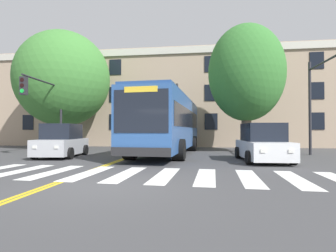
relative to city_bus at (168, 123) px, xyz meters
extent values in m
plane|color=#424244|center=(-0.48, -9.40, -1.92)|extent=(120.00, 120.00, 0.00)
cube|color=white|center=(-4.33, -7.47, -1.92)|extent=(0.72, 3.19, 0.01)
cube|color=white|center=(-3.02, -7.52, -1.92)|extent=(0.72, 3.19, 0.01)
cube|color=white|center=(-1.71, -7.57, -1.92)|extent=(0.72, 3.19, 0.01)
cube|color=white|center=(-0.39, -7.63, -1.92)|extent=(0.72, 3.19, 0.01)
cube|color=white|center=(0.92, -7.68, -1.92)|extent=(0.72, 3.19, 0.01)
cube|color=white|center=(2.23, -7.73, -1.92)|extent=(0.72, 3.19, 0.01)
cube|color=white|center=(3.55, -7.79, -1.92)|extent=(0.72, 3.19, 0.01)
cube|color=white|center=(4.86, -7.84, -1.92)|extent=(0.72, 3.19, 0.01)
cube|color=gold|center=(-1.94, 6.35, -1.92)|extent=(0.12, 36.00, 0.01)
cube|color=gold|center=(-1.78, 6.35, -1.92)|extent=(0.12, 36.00, 0.01)
cube|color=#2D5699|center=(0.00, 0.02, -0.04)|extent=(3.29, 11.57, 2.97)
cube|color=black|center=(1.29, -0.06, 0.26)|extent=(0.70, 10.50, 1.07)
cube|color=black|center=(-1.29, 0.11, 0.26)|extent=(0.70, 10.50, 1.07)
cube|color=black|center=(-0.37, -5.69, 0.32)|extent=(2.31, 0.17, 1.78)
cube|color=yellow|center=(-0.37, -5.70, 1.21)|extent=(1.41, 0.12, 0.24)
cube|color=#232326|center=(-0.37, -5.72, -1.34)|extent=(2.52, 0.26, 0.36)
cube|color=#294E89|center=(0.00, 0.02, 1.53)|extent=(3.11, 11.11, 0.16)
cylinder|color=black|center=(1.00, -3.59, -1.40)|extent=(0.63, 1.08, 1.05)
cylinder|color=black|center=(-1.45, -3.43, -1.40)|extent=(0.63, 1.08, 1.05)
cylinder|color=black|center=(1.39, 2.51, -1.40)|extent=(0.63, 1.08, 1.05)
cylinder|color=black|center=(-1.06, 2.67, -1.40)|extent=(0.63, 1.08, 1.05)
cube|color=#B7BABF|center=(-5.51, -2.67, -1.35)|extent=(2.16, 3.83, 0.82)
cube|color=black|center=(-5.52, -2.64, -0.52)|extent=(1.80, 2.18, 0.83)
cube|color=white|center=(-4.78, -4.44, -1.27)|extent=(0.20, 0.06, 0.14)
cube|color=white|center=(-5.82, -4.56, -1.27)|extent=(0.20, 0.06, 0.14)
cylinder|color=black|center=(-4.49, -3.69, -1.62)|extent=(0.29, 0.62, 0.60)
cylinder|color=black|center=(-6.28, -3.90, -1.62)|extent=(0.29, 0.62, 0.60)
cylinder|color=black|center=(-4.75, -1.44, -1.62)|extent=(0.29, 0.62, 0.60)
cylinder|color=black|center=(-6.54, -1.65, -1.62)|extent=(0.29, 0.62, 0.60)
cube|color=white|center=(4.92, -3.28, -1.36)|extent=(2.02, 4.03, 0.79)
cube|color=black|center=(4.92, -3.24, -0.55)|extent=(1.73, 2.25, 0.84)
cube|color=white|center=(5.57, -5.23, -1.28)|extent=(0.20, 0.05, 0.14)
cube|color=white|center=(4.50, -5.29, -1.28)|extent=(0.20, 0.05, 0.14)
cylinder|color=black|center=(5.91, -4.44, -1.62)|extent=(0.26, 0.61, 0.60)
cylinder|color=black|center=(4.08, -4.55, -1.62)|extent=(0.26, 0.61, 0.60)
cylinder|color=black|center=(5.76, -2.01, -1.62)|extent=(0.26, 0.61, 0.60)
cylinder|color=black|center=(3.93, -2.12, -1.62)|extent=(0.26, 0.61, 0.60)
cube|color=#AD1E1E|center=(-0.36, 10.44, -1.30)|extent=(2.13, 4.60, 0.89)
cube|color=black|center=(-0.35, 10.58, -0.45)|extent=(1.77, 2.26, 0.81)
cube|color=white|center=(0.00, 8.15, -1.21)|extent=(0.20, 0.06, 0.14)
cube|color=white|center=(-1.07, 8.24, -1.21)|extent=(0.20, 0.06, 0.14)
cylinder|color=black|center=(0.45, 8.99, -1.59)|extent=(0.27, 0.68, 0.66)
cylinder|color=black|center=(-1.38, 9.13, -1.59)|extent=(0.27, 0.68, 0.66)
cylinder|color=black|center=(0.66, 11.75, -1.59)|extent=(0.27, 0.68, 0.66)
cylinder|color=black|center=(-1.17, 11.90, -1.59)|extent=(0.27, 0.68, 0.66)
cylinder|color=#28282D|center=(8.48, 0.52, 0.86)|extent=(0.16, 0.16, 5.56)
cylinder|color=#28282D|center=(8.52, -1.60, 3.16)|extent=(0.20, 4.24, 0.11)
cylinder|color=#28282D|center=(-7.84, 1.25, 0.59)|extent=(0.16, 0.16, 5.03)
cylinder|color=#28282D|center=(-7.72, -0.92, 2.58)|extent=(0.34, 4.35, 0.11)
cube|color=#28282D|center=(-7.62, -2.95, 1.98)|extent=(0.35, 0.30, 1.00)
cylinder|color=black|center=(-7.61, -3.10, 2.28)|extent=(0.22, 0.04, 0.22)
cylinder|color=black|center=(-7.61, -3.10, 1.98)|extent=(0.22, 0.04, 0.22)
cylinder|color=green|center=(-7.61, -3.10, 1.68)|extent=(0.22, 0.04, 0.22)
cylinder|color=#28282D|center=(0.23, 3.24, 0.55)|extent=(0.16, 0.16, 4.94)
cylinder|color=#28282D|center=(0.23, 1.96, 2.63)|extent=(0.11, 2.56, 0.11)
cube|color=yellow|center=(0.23, 0.83, 2.03)|extent=(0.34, 0.28, 1.00)
cylinder|color=black|center=(0.23, 0.68, 2.33)|extent=(0.22, 0.03, 0.22)
cylinder|color=black|center=(0.23, 0.68, 2.03)|extent=(0.22, 0.03, 0.22)
cylinder|color=green|center=(0.23, 0.68, 1.73)|extent=(0.22, 0.03, 0.22)
cylinder|color=brown|center=(5.02, 1.97, -0.64)|extent=(0.64, 0.64, 2.57)
ellipsoid|color=#387A33|center=(5.02, 1.97, 3.41)|extent=(5.29, 5.07, 6.51)
cylinder|color=brown|center=(-8.91, 3.41, -0.74)|extent=(0.45, 0.45, 2.37)
ellipsoid|color=#428438|center=(-8.91, 3.41, 3.65)|extent=(9.15, 8.93, 7.53)
cube|color=tan|center=(2.82, 11.23, 2.53)|extent=(42.90, 8.94, 8.89)
cube|color=beige|center=(2.82, 6.68, 6.57)|extent=(42.90, 0.16, 0.60)
cube|color=black|center=(-14.33, 6.73, 0.30)|extent=(1.10, 0.06, 1.40)
cube|color=black|center=(-5.76, 6.73, 0.30)|extent=(1.10, 0.06, 1.40)
cube|color=black|center=(2.82, 6.73, 0.30)|extent=(1.10, 0.06, 1.40)
cube|color=black|center=(11.40, 6.73, 0.30)|extent=(1.10, 0.06, 1.40)
cube|color=black|center=(-14.33, 6.73, 2.79)|extent=(1.10, 0.06, 1.40)
cube|color=black|center=(-5.76, 6.73, 2.79)|extent=(1.10, 0.06, 1.40)
cube|color=black|center=(2.82, 6.73, 2.79)|extent=(1.10, 0.06, 1.40)
cube|color=black|center=(11.40, 6.73, 2.79)|extent=(1.10, 0.06, 1.40)
cube|color=black|center=(-14.33, 6.73, 5.28)|extent=(1.10, 0.06, 1.40)
cube|color=black|center=(-5.76, 6.73, 5.28)|extent=(1.10, 0.06, 1.40)
cube|color=black|center=(2.82, 6.73, 5.28)|extent=(1.10, 0.06, 1.40)
cube|color=black|center=(11.40, 6.73, 5.28)|extent=(1.10, 0.06, 1.40)
camera|label=1|loc=(2.16, -16.08, -0.47)|focal=28.00mm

